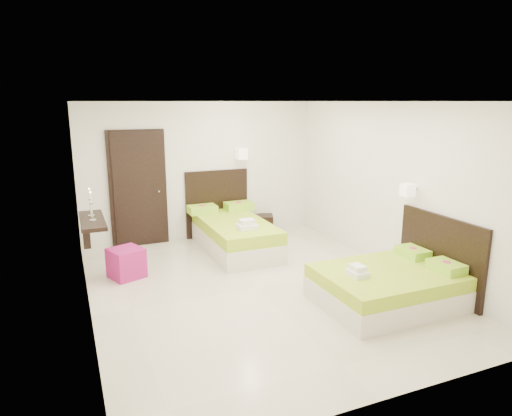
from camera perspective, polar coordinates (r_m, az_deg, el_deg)
name	(u,v)px	position (r m, az deg, el deg)	size (l,w,h in m)	color
floor	(258,288)	(6.61, 0.22, -9.95)	(5.50, 5.50, 0.00)	beige
bed_single	(234,232)	(8.19, -2.83, -2.99)	(1.25, 2.09, 1.72)	beige
bed_double	(392,284)	(6.33, 16.67, -9.03)	(1.77, 1.51, 1.46)	beige
nightstand	(263,224)	(9.25, 0.84, -1.98)	(0.40, 0.36, 0.36)	black
ottoman	(126,263)	(7.19, -15.91, -6.62)	(0.45, 0.45, 0.45)	#8E1255
door	(138,189)	(8.52, -14.50, 2.29)	(1.02, 0.15, 2.14)	black
console_shelf	(92,221)	(7.42, -19.86, -1.52)	(0.35, 1.20, 0.78)	black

